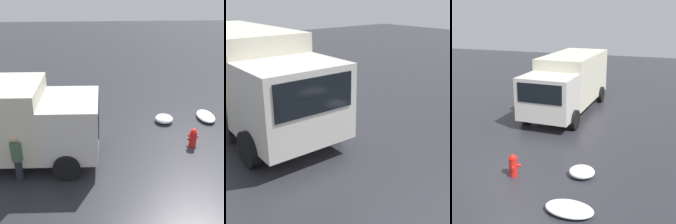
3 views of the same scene
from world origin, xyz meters
TOP-DOWN VIEW (x-y plane):
  - ground_plane at (0.00, 0.00)m, footprint 60.00×60.00m
  - fire_hydrant at (0.00, -0.00)m, footprint 0.47×0.39m
  - delivery_truck at (7.43, 0.57)m, footprint 7.32×2.83m
  - pedestrian at (6.28, 1.81)m, footprint 0.36×0.36m
  - snow_pile_by_hydrant at (0.70, -2.10)m, footprint 0.80×0.84m
  - snow_pile_curbside at (-1.29, -2.33)m, footprint 0.77×1.34m

SIDE VIEW (x-z plane):
  - ground_plane at x=0.00m, z-range 0.00..0.00m
  - snow_pile_curbside at x=-1.29m, z-range 0.00..0.26m
  - snow_pile_by_hydrant at x=0.70m, z-range 0.00..0.32m
  - fire_hydrant at x=0.00m, z-range 0.01..0.77m
  - pedestrian at x=6.28m, z-range 0.08..1.73m
  - delivery_truck at x=7.43m, z-range 0.14..3.06m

